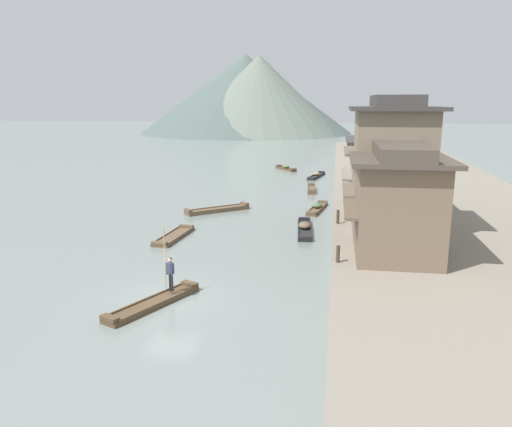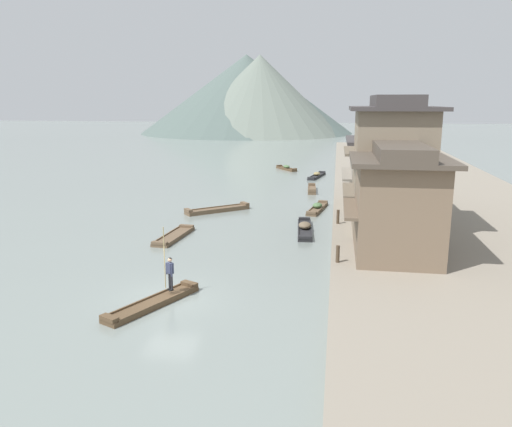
# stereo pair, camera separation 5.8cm
# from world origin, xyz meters

# --- Properties ---
(ground_plane) EXTENTS (400.00, 400.00, 0.00)m
(ground_plane) POSITION_xyz_m (0.00, 0.00, 0.00)
(ground_plane) COLOR gray
(riverbank_right) EXTENTS (18.00, 110.00, 0.74)m
(riverbank_right) POSITION_xyz_m (16.46, 30.00, 0.37)
(riverbank_right) COLOR gray
(riverbank_right) RESTS_ON ground
(boat_foreground_poled) EXTENTS (3.13, 5.13, 0.39)m
(boat_foreground_poled) POSITION_xyz_m (-0.46, -1.03, 0.13)
(boat_foreground_poled) COLOR brown
(boat_foreground_poled) RESTS_ON ground
(boatman_person) EXTENTS (0.51, 0.39, 3.04)m
(boatman_person) POSITION_xyz_m (0.03, 0.04, 1.40)
(boatman_person) COLOR black
(boatman_person) RESTS_ON boat_foreground_poled
(boat_moored_nearest) EXTENTS (3.20, 4.10, 0.65)m
(boat_moored_nearest) POSITION_xyz_m (0.91, 46.17, 0.22)
(boat_moored_nearest) COLOR brown
(boat_moored_nearest) RESTS_ON ground
(boat_moored_second) EXTENTS (1.40, 5.81, 0.69)m
(boat_moored_second) POSITION_xyz_m (5.50, 13.49, 0.22)
(boat_moored_second) COLOR #232326
(boat_moored_second) RESTS_ON ground
(boat_moored_third) EXTENTS (1.71, 5.25, 0.64)m
(boat_moored_third) POSITION_xyz_m (6.11, 20.85, 0.21)
(boat_moored_third) COLOR brown
(boat_moored_third) RESTS_ON ground
(boat_moored_far) EXTENTS (2.04, 5.89, 0.64)m
(boat_moored_far) POSITION_xyz_m (5.25, 40.03, 0.20)
(boat_moored_far) COLOR #232326
(boat_moored_far) RESTS_ON ground
(boat_midriver_drifting) EXTENTS (4.99, 4.49, 0.52)m
(boat_midriver_drifting) POSITION_xyz_m (-2.19, 18.95, 0.17)
(boat_midriver_drifting) COLOR brown
(boat_midriver_drifting) RESTS_ON ground
(boat_midriver_upstream) EXTENTS (1.04, 4.10, 0.56)m
(boat_midriver_upstream) POSITION_xyz_m (5.17, 29.96, 0.19)
(boat_midriver_upstream) COLOR brown
(boat_midriver_upstream) RESTS_ON ground
(boat_upstream_distant) EXTENTS (1.57, 5.02, 0.36)m
(boat_upstream_distant) POSITION_xyz_m (-3.19, 10.32, 0.12)
(boat_upstream_distant) COLOR brown
(boat_upstream_distant) RESTS_ON ground
(house_waterfront_nearest) EXTENTS (5.54, 6.38, 6.14)m
(house_waterfront_nearest) POSITION_xyz_m (10.95, 6.10, 3.75)
(house_waterfront_nearest) COLOR #75604C
(house_waterfront_nearest) RESTS_ON riverbank_right
(house_waterfront_second) EXTENTS (5.93, 6.43, 8.74)m
(house_waterfront_second) POSITION_xyz_m (11.14, 12.02, 5.04)
(house_waterfront_second) COLOR #7F705B
(house_waterfront_second) RESTS_ON riverbank_right
(house_waterfront_tall) EXTENTS (6.37, 8.16, 6.14)m
(house_waterfront_tall) POSITION_xyz_m (11.37, 19.83, 3.73)
(house_waterfront_tall) COLOR gray
(house_waterfront_tall) RESTS_ON riverbank_right
(mooring_post_dock_near) EXTENTS (0.20, 0.20, 0.92)m
(mooring_post_dock_near) POSITION_xyz_m (7.81, 4.44, 1.20)
(mooring_post_dock_near) COLOR #473828
(mooring_post_dock_near) RESTS_ON riverbank_right
(mooring_post_dock_mid) EXTENTS (0.20, 0.20, 0.98)m
(mooring_post_dock_mid) POSITION_xyz_m (7.81, 13.20, 1.23)
(mooring_post_dock_mid) COLOR #473828
(mooring_post_dock_mid) RESTS_ON riverbank_right
(hill_far_west) EXTENTS (61.18, 61.18, 22.09)m
(hill_far_west) POSITION_xyz_m (-18.80, 125.84, 11.04)
(hill_far_west) COLOR #4C5B56
(hill_far_west) RESTS_ON ground
(hill_far_centre) EXTENTS (45.58, 45.58, 21.40)m
(hill_far_centre) POSITION_xyz_m (-13.81, 118.72, 10.70)
(hill_far_centre) COLOR slate
(hill_far_centre) RESTS_ON ground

